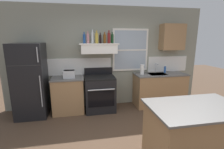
# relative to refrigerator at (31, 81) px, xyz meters

# --- Properties ---
(back_wall) EXTENTS (5.40, 0.11, 2.70)m
(back_wall) POSITION_rel_refrigerator_xyz_m (1.93, 0.39, 0.47)
(back_wall) COLOR gray
(back_wall) RESTS_ON ground_plane
(refrigerator) EXTENTS (0.70, 0.72, 1.76)m
(refrigerator) POSITION_rel_refrigerator_xyz_m (0.00, 0.00, 0.00)
(refrigerator) COLOR black
(refrigerator) RESTS_ON ground_plane
(counter_left_of_stove) EXTENTS (0.79, 0.63, 0.91)m
(counter_left_of_stove) POSITION_rel_refrigerator_xyz_m (0.85, 0.06, -0.42)
(counter_left_of_stove) COLOR #9E754C
(counter_left_of_stove) RESTS_ON ground_plane
(toaster) EXTENTS (0.30, 0.20, 0.19)m
(toaster) POSITION_rel_refrigerator_xyz_m (0.90, 0.02, 0.13)
(toaster) COLOR silver
(toaster) RESTS_ON counter_left_of_stove
(stove_range) EXTENTS (0.76, 0.69, 1.09)m
(stove_range) POSITION_rel_refrigerator_xyz_m (1.65, 0.02, -0.42)
(stove_range) COLOR black
(stove_range) RESTS_ON ground_plane
(range_hood_shelf) EXTENTS (0.96, 0.52, 0.24)m
(range_hood_shelf) POSITION_rel_refrigerator_xyz_m (1.65, 0.12, 0.74)
(range_hood_shelf) COLOR white
(bottle_blue_liqueur) EXTENTS (0.07, 0.07, 0.27)m
(bottle_blue_liqueur) POSITION_rel_refrigerator_xyz_m (1.30, 0.15, 0.98)
(bottle_blue_liqueur) COLOR #1E478C
(bottle_blue_liqueur) RESTS_ON range_hood_shelf
(bottle_rose_pink) EXTENTS (0.07, 0.07, 0.29)m
(bottle_rose_pink) POSITION_rel_refrigerator_xyz_m (1.39, 0.16, 0.99)
(bottle_rose_pink) COLOR #C67F84
(bottle_rose_pink) RESTS_ON range_hood_shelf
(bottle_clear_tall) EXTENTS (0.06, 0.06, 0.34)m
(bottle_clear_tall) POSITION_rel_refrigerator_xyz_m (1.50, 0.14, 1.01)
(bottle_clear_tall) COLOR silver
(bottle_clear_tall) RESTS_ON range_hood_shelf
(bottle_champagne_gold_foil) EXTENTS (0.08, 0.08, 0.31)m
(bottle_champagne_gold_foil) POSITION_rel_refrigerator_xyz_m (1.60, 0.06, 0.99)
(bottle_champagne_gold_foil) COLOR #B29333
(bottle_champagne_gold_foil) RESTS_ON range_hood_shelf
(bottle_balsamic_dark) EXTENTS (0.06, 0.06, 0.26)m
(bottle_balsamic_dark) POSITION_rel_refrigerator_xyz_m (1.69, 0.08, 0.97)
(bottle_balsamic_dark) COLOR black
(bottle_balsamic_dark) RESTS_ON range_hood_shelf
(bottle_amber_wine) EXTENTS (0.07, 0.07, 0.27)m
(bottle_amber_wine) POSITION_rel_refrigerator_xyz_m (1.80, 0.12, 0.98)
(bottle_amber_wine) COLOR brown
(bottle_amber_wine) RESTS_ON range_hood_shelf
(bottle_red_label_wine) EXTENTS (0.07, 0.07, 0.32)m
(bottle_red_label_wine) POSITION_rel_refrigerator_xyz_m (1.91, 0.13, 1.00)
(bottle_red_label_wine) COLOR maroon
(bottle_red_label_wine) RESTS_ON range_hood_shelf
(bottle_dark_green_wine) EXTENTS (0.07, 0.07, 0.28)m
(bottle_dark_green_wine) POSITION_rel_refrigerator_xyz_m (2.00, 0.16, 0.98)
(bottle_dark_green_wine) COLOR #143819
(bottle_dark_green_wine) RESTS_ON range_hood_shelf
(counter_right_with_sink) EXTENTS (1.43, 0.63, 0.91)m
(counter_right_with_sink) POSITION_rel_refrigerator_xyz_m (3.35, 0.06, -0.42)
(counter_right_with_sink) COLOR #9E754C
(counter_right_with_sink) RESTS_ON ground_plane
(sink_faucet) EXTENTS (0.03, 0.17, 0.28)m
(sink_faucet) POSITION_rel_refrigerator_xyz_m (3.25, 0.16, 0.20)
(sink_faucet) COLOR silver
(sink_faucet) RESTS_ON counter_right_with_sink
(paper_towel_roll) EXTENTS (0.11, 0.11, 0.27)m
(paper_towel_roll) POSITION_rel_refrigerator_xyz_m (2.81, 0.06, 0.16)
(paper_towel_roll) COLOR white
(paper_towel_roll) RESTS_ON counter_right_with_sink
(dish_soap_bottle) EXTENTS (0.06, 0.06, 0.18)m
(dish_soap_bottle) POSITION_rel_refrigerator_xyz_m (3.53, 0.16, 0.12)
(dish_soap_bottle) COLOR blue
(dish_soap_bottle) RESTS_ON counter_right_with_sink
(kitchen_island) EXTENTS (1.40, 0.90, 0.91)m
(kitchen_island) POSITION_rel_refrigerator_xyz_m (2.84, -2.11, -0.42)
(kitchen_island) COLOR #9E754C
(kitchen_island) RESTS_ON ground_plane
(upper_cabinet_right) EXTENTS (0.64, 0.32, 0.70)m
(upper_cabinet_right) POSITION_rel_refrigerator_xyz_m (3.70, 0.20, 1.02)
(upper_cabinet_right) COLOR #9E754C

